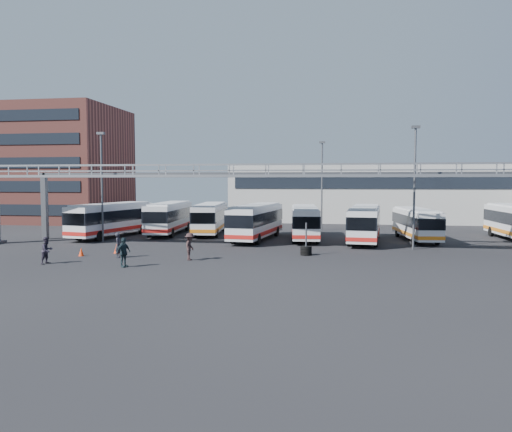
# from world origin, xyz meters

# --- Properties ---
(ground) EXTENTS (140.00, 140.00, 0.00)m
(ground) POSITION_xyz_m (0.00, 0.00, 0.00)
(ground) COLOR black
(ground) RESTS_ON ground
(gantry) EXTENTS (51.40, 5.15, 7.10)m
(gantry) POSITION_xyz_m (0.00, 5.87, 5.51)
(gantry) COLOR gray
(gantry) RESTS_ON ground
(apartment_building) EXTENTS (18.00, 15.00, 16.00)m
(apartment_building) POSITION_xyz_m (-34.00, 30.00, 8.00)
(apartment_building) COLOR brown
(apartment_building) RESTS_ON ground
(warehouse) EXTENTS (42.00, 14.00, 8.00)m
(warehouse) POSITION_xyz_m (12.00, 38.00, 4.00)
(warehouse) COLOR #9E9E99
(warehouse) RESTS_ON ground
(light_pole_left) EXTENTS (0.70, 0.35, 10.21)m
(light_pole_left) POSITION_xyz_m (-16.00, 8.00, 5.73)
(light_pole_left) COLOR #4C4F54
(light_pole_left) RESTS_ON ground
(light_pole_mid) EXTENTS (0.70, 0.35, 10.21)m
(light_pole_mid) POSITION_xyz_m (12.00, 7.00, 5.73)
(light_pole_mid) COLOR #4C4F54
(light_pole_mid) RESTS_ON ground
(light_pole_back) EXTENTS (0.70, 0.35, 10.21)m
(light_pole_back) POSITION_xyz_m (4.00, 22.00, 5.73)
(light_pole_back) COLOR #4C4F54
(light_pole_back) RESTS_ON ground
(bus_1) EXTENTS (4.77, 11.63, 3.44)m
(bus_1) POSITION_xyz_m (-16.82, 11.72, 1.90)
(bus_1) COLOR silver
(bus_1) RESTS_ON ground
(bus_2) EXTENTS (3.43, 11.32, 3.39)m
(bus_2) POSITION_xyz_m (-12.06, 15.48, 1.87)
(bus_2) COLOR silver
(bus_2) RESTS_ON ground
(bus_3) EXTENTS (3.67, 11.02, 3.28)m
(bus_3) POSITION_xyz_m (-7.68, 16.14, 1.82)
(bus_3) COLOR silver
(bus_3) RESTS_ON ground
(bus_4) EXTENTS (3.90, 11.50, 3.42)m
(bus_4) POSITION_xyz_m (-1.96, 11.61, 1.89)
(bus_4) COLOR silver
(bus_4) RESTS_ON ground
(bus_5) EXTENTS (3.41, 10.82, 3.23)m
(bus_5) POSITION_xyz_m (2.64, 12.71, 1.79)
(bus_5) COLOR silver
(bus_5) RESTS_ON ground
(bus_6) EXTENTS (3.68, 11.22, 3.35)m
(bus_6) POSITION_xyz_m (8.28, 11.48, 1.85)
(bus_6) COLOR silver
(bus_6) RESTS_ON ground
(bus_7) EXTENTS (3.42, 10.25, 3.05)m
(bus_7) POSITION_xyz_m (13.22, 13.62, 1.69)
(bus_7) COLOR silver
(bus_7) RESTS_ON ground
(pedestrian_a) EXTENTS (0.50, 0.71, 1.86)m
(pedestrian_a) POSITION_xyz_m (-10.29, -1.10, 0.93)
(pedestrian_a) COLOR #21222A
(pedestrian_a) RESTS_ON ground
(pedestrian_b) EXTENTS (0.91, 1.05, 1.86)m
(pedestrian_b) POSITION_xyz_m (-13.95, -4.49, 0.93)
(pedestrian_b) COLOR #2A2432
(pedestrian_b) RESTS_ON ground
(pedestrian_c) EXTENTS (0.76, 1.29, 1.97)m
(pedestrian_c) POSITION_xyz_m (-4.70, -1.44, 0.99)
(pedestrian_c) COLOR #2E1F1F
(pedestrian_c) RESTS_ON ground
(pedestrian_d) EXTENTS (0.90, 1.25, 1.96)m
(pedestrian_d) POSITION_xyz_m (-8.19, -4.94, 0.98)
(pedestrian_d) COLOR #1B2A30
(pedestrian_d) RESTS_ON ground
(cone_left) EXTENTS (0.53, 0.53, 0.64)m
(cone_left) POSITION_xyz_m (-13.43, -0.80, 0.32)
(cone_left) COLOR #EE360D
(cone_left) RESTS_ON ground
(cone_right) EXTENTS (0.52, 0.52, 0.78)m
(cone_right) POSITION_xyz_m (-11.40, 1.01, 0.39)
(cone_right) COLOR #EE360D
(cone_right) RESTS_ON ground
(tire_stack) EXTENTS (0.87, 0.87, 2.50)m
(tire_stack) POSITION_xyz_m (3.39, 2.32, 0.42)
(tire_stack) COLOR black
(tire_stack) RESTS_ON ground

